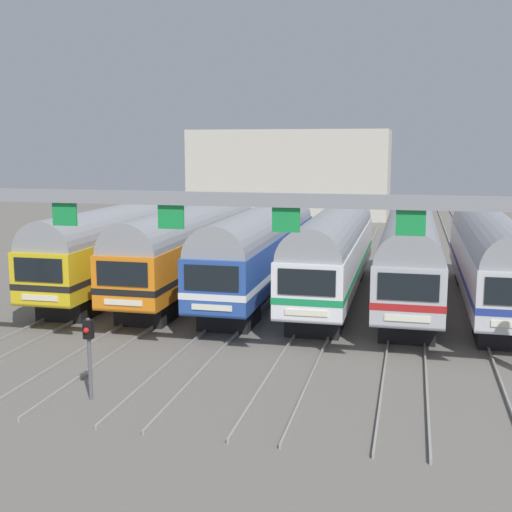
# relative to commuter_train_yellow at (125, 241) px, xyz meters

# --- Properties ---
(ground_plane) EXTENTS (160.00, 160.00, 0.00)m
(ground_plane) POSITION_rel_commuter_train_yellow_xyz_m (9.69, 0.00, -2.69)
(ground_plane) COLOR slate
(track_bed) EXTENTS (20.89, 70.00, 0.15)m
(track_bed) POSITION_rel_commuter_train_yellow_xyz_m (9.69, 17.00, -2.61)
(track_bed) COLOR gray
(track_bed) RESTS_ON ground
(commuter_train_yellow) EXTENTS (2.88, 18.06, 5.05)m
(commuter_train_yellow) POSITION_rel_commuter_train_yellow_xyz_m (0.00, 0.00, 0.00)
(commuter_train_yellow) COLOR gold
(commuter_train_yellow) RESTS_ON ground
(commuter_train_orange) EXTENTS (2.88, 18.06, 5.05)m
(commuter_train_orange) POSITION_rel_commuter_train_yellow_xyz_m (3.88, 0.00, 0.00)
(commuter_train_orange) COLOR orange
(commuter_train_orange) RESTS_ON ground
(commuter_train_blue) EXTENTS (2.88, 18.06, 4.77)m
(commuter_train_blue) POSITION_rel_commuter_train_yellow_xyz_m (7.75, -0.00, -0.00)
(commuter_train_blue) COLOR #284C9E
(commuter_train_blue) RESTS_ON ground
(commuter_train_white) EXTENTS (2.88, 18.06, 5.05)m
(commuter_train_white) POSITION_rel_commuter_train_yellow_xyz_m (11.63, 0.00, 0.00)
(commuter_train_white) COLOR white
(commuter_train_white) RESTS_ON ground
(commuter_train_stainless) EXTENTS (2.88, 18.06, 4.77)m
(commuter_train_stainless) POSITION_rel_commuter_train_yellow_xyz_m (15.51, -0.00, -0.00)
(commuter_train_stainless) COLOR #B2B5BA
(commuter_train_stainless) RESTS_ON ground
(commuter_train_silver) EXTENTS (2.88, 18.06, 5.05)m
(commuter_train_silver) POSITION_rel_commuter_train_yellow_xyz_m (19.39, 0.00, 0.00)
(commuter_train_silver) COLOR silver
(commuter_train_silver) RESTS_ON ground
(catenary_gantry) EXTENTS (24.63, 0.44, 6.97)m
(catenary_gantry) POSITION_rel_commuter_train_yellow_xyz_m (9.69, -13.50, 2.64)
(catenary_gantry) COLOR gray
(catenary_gantry) RESTS_ON ground
(yard_signal_mast) EXTENTS (0.28, 0.35, 2.65)m
(yard_signal_mast) POSITION_rel_commuter_train_yellow_xyz_m (5.82, -15.86, -0.83)
(yard_signal_mast) COLOR #59595E
(yard_signal_mast) RESTS_ON ground
(maintenance_building) EXTENTS (22.08, 10.00, 9.71)m
(maintenance_building) POSITION_rel_commuter_train_yellow_xyz_m (1.92, 41.60, 2.17)
(maintenance_building) COLOR beige
(maintenance_building) RESTS_ON ground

